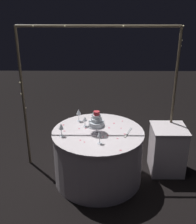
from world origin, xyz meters
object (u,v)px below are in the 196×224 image
object	(u,v)px
tiered_cake	(97,122)
decorative_arch	(98,77)
main_table	(98,156)
cake_knife	(128,133)
wine_glass_2	(85,119)
wine_glass_0	(61,127)
wine_glass_3	(100,135)
wine_glass_4	(79,112)
wine_glass_1	(94,114)
side_table	(167,149)

from	to	relation	value
tiered_cake	decorative_arch	bearing A→B (deg)	87.43
main_table	cake_knife	world-z (taller)	cake_knife
wine_glass_2	wine_glass_0	bearing A→B (deg)	-134.35
decorative_arch	tiered_cake	size ratio (longest dim) A/B	7.05
wine_glass_3	wine_glass_4	distance (m)	0.70
tiered_cake	cake_knife	bearing A→B (deg)	-0.36
main_table	tiered_cake	world-z (taller)	tiered_cake
decorative_arch	wine_glass_2	size ratio (longest dim) A/B	15.60
decorative_arch	cake_knife	size ratio (longest dim) A/B	7.60
decorative_arch	wine_glass_3	distance (m)	0.86
main_table	wine_glass_1	world-z (taller)	wine_glass_1
wine_glass_0	main_table	bearing A→B (deg)	15.17
decorative_arch	main_table	size ratio (longest dim) A/B	1.78
wine_glass_0	wine_glass_4	world-z (taller)	wine_glass_4
tiered_cake	wine_glass_3	size ratio (longest dim) A/B	2.00
wine_glass_3	tiered_cake	bearing A→B (deg)	98.49
wine_glass_1	wine_glass_2	size ratio (longest dim) A/B	1.08
main_table	wine_glass_1	distance (m)	0.58
tiered_cake	wine_glass_2	bearing A→B (deg)	128.09
tiered_cake	wine_glass_4	xyz separation A→B (m)	(-0.26, 0.37, -0.02)
tiered_cake	wine_glass_1	xyz separation A→B (m)	(-0.05, 0.36, -0.05)
side_table	wine_glass_1	xyz separation A→B (m)	(-1.05, 0.11, 0.50)
decorative_arch	wine_glass_3	bearing A→B (deg)	-88.29
wine_glass_1	wine_glass_3	xyz separation A→B (m)	(0.09, -0.62, 0.00)
side_table	wine_glass_1	world-z (taller)	wine_glass_1
cake_knife	wine_glass_3	bearing A→B (deg)	-143.99
wine_glass_2	cake_knife	bearing A→B (deg)	-20.22
main_table	wine_glass_3	distance (m)	0.57
tiered_cake	cake_knife	distance (m)	0.43
tiered_cake	main_table	bearing A→B (deg)	66.96
side_table	cake_knife	bearing A→B (deg)	-157.27
decorative_arch	wine_glass_4	world-z (taller)	decorative_arch
wine_glass_2	wine_glass_4	distance (m)	0.20
wine_glass_0	cake_knife	xyz separation A→B (m)	(0.84, 0.08, -0.12)
wine_glass_0	wine_glass_3	distance (m)	0.51
decorative_arch	main_table	world-z (taller)	decorative_arch
decorative_arch	wine_glass_3	xyz separation A→B (m)	(0.02, -0.69, -0.51)
decorative_arch	wine_glass_2	world-z (taller)	decorative_arch
wine_glass_3	wine_glass_0	bearing A→B (deg)	159.14
main_table	wine_glass_2	xyz separation A→B (m)	(-0.18, 0.16, 0.47)
decorative_arch	main_table	bearing A→B (deg)	-90.20
main_table	tiered_cake	size ratio (longest dim) A/B	3.96
wine_glass_1	wine_glass_0	bearing A→B (deg)	-131.68
side_table	wine_glass_3	distance (m)	1.20
wine_glass_3	wine_glass_4	bearing A→B (deg)	114.82
wine_glass_2	decorative_arch	bearing A→B (deg)	50.72
side_table	tiered_cake	distance (m)	1.17
side_table	wine_glass_2	world-z (taller)	wine_glass_2
main_table	wine_glass_4	bearing A→B (deg)	129.56
cake_knife	wine_glass_0	bearing A→B (deg)	-174.57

